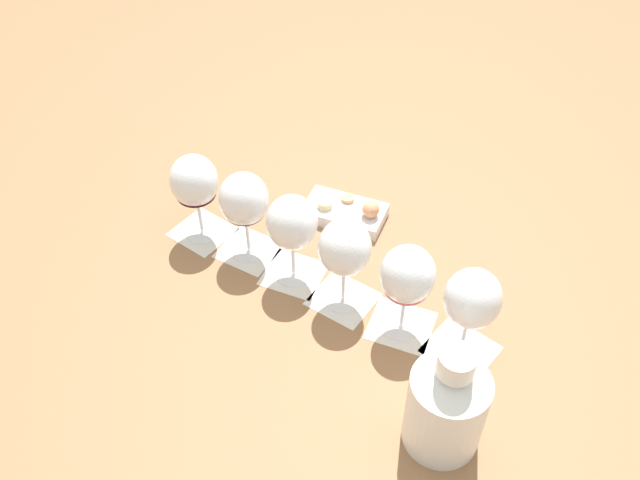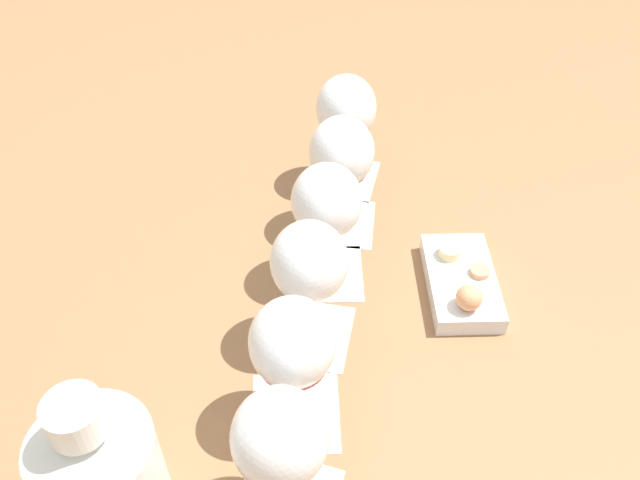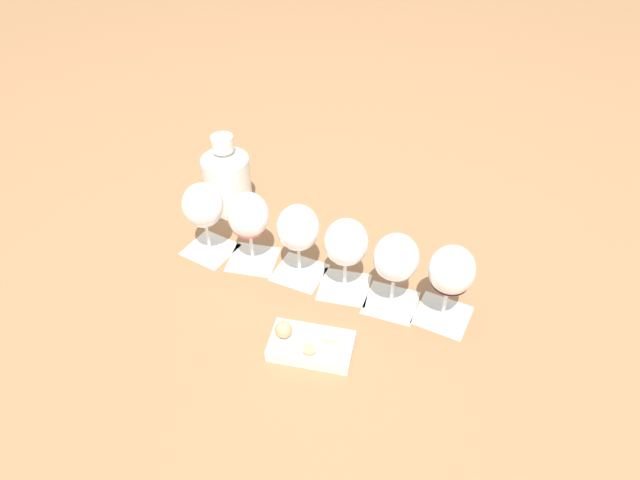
{
  "view_description": "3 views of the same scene",
  "coord_description": "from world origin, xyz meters",
  "px_view_note": "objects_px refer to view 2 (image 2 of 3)",
  "views": [
    {
      "loc": [
        0.09,
        0.85,
        0.96
      ],
      "look_at": [
        0.0,
        -0.0,
        0.12
      ],
      "focal_mm": 38.0,
      "sensor_mm": 36.0,
      "label": 1
    },
    {
      "loc": [
        -0.53,
        0.3,
        0.71
      ],
      "look_at": [
        0.0,
        -0.0,
        0.12
      ],
      "focal_mm": 38.0,
      "sensor_mm": 36.0,
      "label": 2
    },
    {
      "loc": [
        -0.25,
        -0.88,
        0.93
      ],
      "look_at": [
        0.0,
        -0.0,
        0.12
      ],
      "focal_mm": 32.0,
      "sensor_mm": 36.0,
      "label": 3
    }
  ],
  "objects_px": {
    "wine_glass_2": "(309,267)",
    "wine_glass_4": "(342,157)",
    "wine_glass_1": "(293,347)",
    "snack_dish": "(462,282)",
    "wine_glass_0": "(280,442)",
    "wine_glass_5": "(346,113)",
    "wine_glass_3": "(327,206)",
    "ceramic_vase": "(101,474)"
  },
  "relations": [
    {
      "from": "wine_glass_2",
      "to": "wine_glass_4",
      "type": "distance_m",
      "value": 0.22
    },
    {
      "from": "wine_glass_1",
      "to": "snack_dish",
      "type": "bearing_deg",
      "value": -78.58
    },
    {
      "from": "wine_glass_0",
      "to": "wine_glass_5",
      "type": "distance_m",
      "value": 0.57
    },
    {
      "from": "wine_glass_3",
      "to": "snack_dish",
      "type": "bearing_deg",
      "value": -129.57
    },
    {
      "from": "wine_glass_0",
      "to": "ceramic_vase",
      "type": "xyz_separation_m",
      "value": [
        0.08,
        0.16,
        -0.04
      ]
    },
    {
      "from": "wine_glass_0",
      "to": "ceramic_vase",
      "type": "distance_m",
      "value": 0.18
    },
    {
      "from": "wine_glass_4",
      "to": "snack_dish",
      "type": "relative_size",
      "value": 0.99
    },
    {
      "from": "wine_glass_0",
      "to": "snack_dish",
      "type": "relative_size",
      "value": 0.99
    },
    {
      "from": "wine_glass_3",
      "to": "wine_glass_4",
      "type": "distance_m",
      "value": 0.11
    },
    {
      "from": "wine_glass_1",
      "to": "ceramic_vase",
      "type": "relative_size",
      "value": 0.89
    },
    {
      "from": "wine_glass_1",
      "to": "ceramic_vase",
      "type": "bearing_deg",
      "value": 94.58
    },
    {
      "from": "wine_glass_0",
      "to": "wine_glass_2",
      "type": "relative_size",
      "value": 1.0
    },
    {
      "from": "wine_glass_2",
      "to": "wine_glass_4",
      "type": "bearing_deg",
      "value": -40.91
    },
    {
      "from": "wine_glass_1",
      "to": "snack_dish",
      "type": "relative_size",
      "value": 0.99
    },
    {
      "from": "wine_glass_1",
      "to": "wine_glass_5",
      "type": "relative_size",
      "value": 1.0
    },
    {
      "from": "wine_glass_2",
      "to": "ceramic_vase",
      "type": "height_order",
      "value": "ceramic_vase"
    },
    {
      "from": "wine_glass_1",
      "to": "wine_glass_2",
      "type": "bearing_deg",
      "value": -37.49
    },
    {
      "from": "wine_glass_1",
      "to": "wine_glass_0",
      "type": "bearing_deg",
      "value": 145.99
    },
    {
      "from": "wine_glass_0",
      "to": "snack_dish",
      "type": "distance_m",
      "value": 0.4
    },
    {
      "from": "wine_glass_0",
      "to": "wine_glass_3",
      "type": "xyz_separation_m",
      "value": [
        0.27,
        -0.21,
        -0.0
      ]
    },
    {
      "from": "ceramic_vase",
      "to": "snack_dish",
      "type": "height_order",
      "value": "ceramic_vase"
    },
    {
      "from": "wine_glass_1",
      "to": "wine_glass_3",
      "type": "bearing_deg",
      "value": -39.0
    },
    {
      "from": "wine_glass_0",
      "to": "ceramic_vase",
      "type": "height_order",
      "value": "ceramic_vase"
    },
    {
      "from": "wine_glass_1",
      "to": "wine_glass_5",
      "type": "bearing_deg",
      "value": -38.41
    },
    {
      "from": "wine_glass_4",
      "to": "wine_glass_5",
      "type": "xyz_separation_m",
      "value": [
        0.09,
        -0.06,
        0.0
      ]
    },
    {
      "from": "wine_glass_0",
      "to": "wine_glass_5",
      "type": "height_order",
      "value": "same"
    },
    {
      "from": "wine_glass_2",
      "to": "wine_glass_4",
      "type": "height_order",
      "value": "same"
    },
    {
      "from": "wine_glass_5",
      "to": "wine_glass_0",
      "type": "bearing_deg",
      "value": 142.46
    },
    {
      "from": "wine_glass_1",
      "to": "wine_glass_3",
      "type": "relative_size",
      "value": 1.0
    },
    {
      "from": "wine_glass_5",
      "to": "snack_dish",
      "type": "relative_size",
      "value": 0.99
    },
    {
      "from": "wine_glass_4",
      "to": "snack_dish",
      "type": "height_order",
      "value": "wine_glass_4"
    },
    {
      "from": "wine_glass_3",
      "to": "ceramic_vase",
      "type": "xyz_separation_m",
      "value": [
        -0.2,
        0.37,
        -0.04
      ]
    },
    {
      "from": "wine_glass_5",
      "to": "ceramic_vase",
      "type": "relative_size",
      "value": 0.89
    },
    {
      "from": "wine_glass_5",
      "to": "ceramic_vase",
      "type": "xyz_separation_m",
      "value": [
        -0.38,
        0.51,
        -0.04
      ]
    },
    {
      "from": "wine_glass_3",
      "to": "wine_glass_0",
      "type": "bearing_deg",
      "value": 142.62
    },
    {
      "from": "wine_glass_1",
      "to": "ceramic_vase",
      "type": "xyz_separation_m",
      "value": [
        -0.02,
        0.22,
        -0.04
      ]
    },
    {
      "from": "wine_glass_4",
      "to": "snack_dish",
      "type": "xyz_separation_m",
      "value": [
        -0.21,
        -0.07,
        -0.11
      ]
    },
    {
      "from": "snack_dish",
      "to": "ceramic_vase",
      "type": "bearing_deg",
      "value": 98.52
    },
    {
      "from": "wine_glass_3",
      "to": "wine_glass_5",
      "type": "bearing_deg",
      "value": -37.79
    },
    {
      "from": "wine_glass_0",
      "to": "snack_dish",
      "type": "bearing_deg",
      "value": -66.86
    },
    {
      "from": "wine_glass_3",
      "to": "snack_dish",
      "type": "distance_m",
      "value": 0.22
    },
    {
      "from": "wine_glass_1",
      "to": "wine_glass_5",
      "type": "height_order",
      "value": "same"
    }
  ]
}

